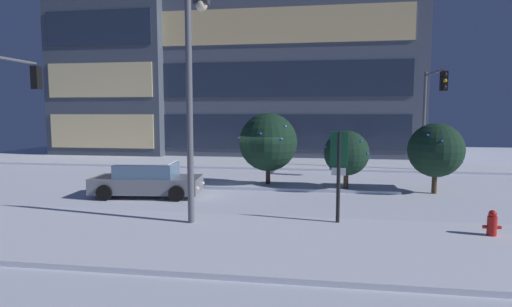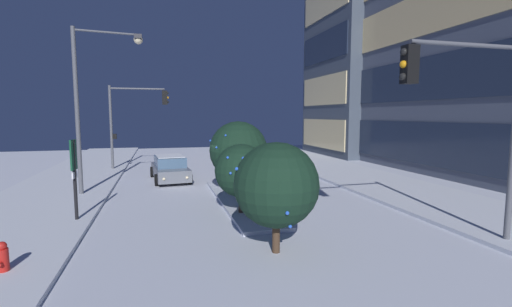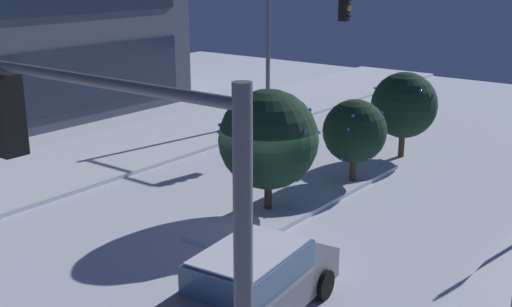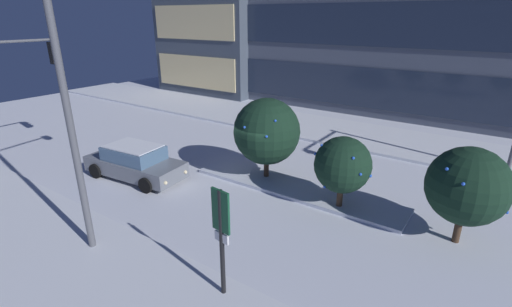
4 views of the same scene
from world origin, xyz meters
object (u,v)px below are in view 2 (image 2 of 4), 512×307
(fire_hydrant, at_px, (3,260))
(parking_info_sign, at_px, (74,170))
(car_near, at_px, (170,168))
(decorated_tree_left_of_median, at_px, (238,150))
(decorated_tree_right_of_median, at_px, (241,171))
(decorated_tree_median, at_px, (276,185))
(street_lamp_arched, at_px, (96,88))
(traffic_light_corner_far_right, at_px, (472,105))
(traffic_light_corner_near_left, at_px, (134,113))

(fire_hydrant, xyz_separation_m, parking_info_sign, (-4.27, 0.76, 1.52))
(car_near, relative_size, fire_hydrant, 5.50)
(fire_hydrant, distance_m, parking_info_sign, 4.60)
(decorated_tree_left_of_median, bearing_deg, decorated_tree_right_of_median, -10.57)
(decorated_tree_median, xyz_separation_m, decorated_tree_left_of_median, (-7.58, 0.55, 0.24))
(street_lamp_arched, height_order, fire_hydrant, street_lamp_arched)
(traffic_light_corner_far_right, xyz_separation_m, decorated_tree_right_of_median, (-5.02, -5.55, -2.42))
(traffic_light_corner_near_left, bearing_deg, street_lamp_arched, -98.08)
(fire_hydrant, bearing_deg, car_near, 160.66)
(fire_hydrant, bearing_deg, decorated_tree_right_of_median, 118.42)
(traffic_light_corner_far_right, height_order, decorated_tree_right_of_median, traffic_light_corner_far_right)
(parking_info_sign, distance_m, decorated_tree_left_of_median, 7.33)
(traffic_light_corner_near_left, bearing_deg, decorated_tree_right_of_median, -70.75)
(traffic_light_corner_near_left, bearing_deg, parking_info_sign, -95.60)
(parking_info_sign, xyz_separation_m, decorated_tree_median, (4.51, 6.10, 0.01))
(decorated_tree_right_of_median, bearing_deg, street_lamp_arched, -132.37)
(decorated_tree_median, bearing_deg, parking_info_sign, -126.50)
(decorated_tree_median, bearing_deg, traffic_light_corner_far_right, 78.16)
(traffic_light_corner_near_left, height_order, parking_info_sign, traffic_light_corner_near_left)
(car_near, distance_m, traffic_light_corner_far_right, 16.13)
(street_lamp_arched, relative_size, decorated_tree_median, 2.51)
(traffic_light_corner_far_right, bearing_deg, traffic_light_corner_near_left, -60.99)
(traffic_light_corner_near_left, relative_size, fire_hydrant, 6.80)
(traffic_light_corner_near_left, xyz_separation_m, parking_info_sign, (12.85, -1.26, -2.11))
(traffic_light_corner_near_left, distance_m, decorated_tree_left_of_median, 11.33)
(traffic_light_corner_near_left, height_order, street_lamp_arched, street_lamp_arched)
(fire_hydrant, distance_m, decorated_tree_median, 7.04)
(car_near, bearing_deg, street_lamp_arched, -52.43)
(parking_info_sign, bearing_deg, decorated_tree_median, -30.21)
(car_near, height_order, traffic_light_corner_near_left, traffic_light_corner_near_left)
(traffic_light_corner_far_right, xyz_separation_m, fire_hydrant, (-1.38, -12.28, -3.77))
(traffic_light_corner_near_left, relative_size, street_lamp_arched, 0.75)
(street_lamp_arched, bearing_deg, parking_info_sign, -99.18)
(traffic_light_corner_near_left, distance_m, decorated_tree_median, 18.15)
(fire_hydrant, height_order, parking_info_sign, parking_info_sign)
(car_near, xyz_separation_m, street_lamp_arched, (3.20, -3.41, 4.46))
(traffic_light_corner_far_right, relative_size, street_lamp_arched, 0.76)
(traffic_light_corner_far_right, xyz_separation_m, street_lamp_arched, (-10.37, -11.41, 0.98))
(car_near, distance_m, decorated_tree_median, 12.76)
(parking_info_sign, distance_m, decorated_tree_median, 7.59)
(decorated_tree_left_of_median, bearing_deg, street_lamp_arched, -104.19)
(decorated_tree_left_of_median, bearing_deg, fire_hydrant, -45.33)
(traffic_light_corner_near_left, relative_size, parking_info_sign, 1.96)
(traffic_light_corner_far_right, distance_m, decorated_tree_left_of_median, 10.18)
(traffic_light_corner_far_right, bearing_deg, parking_info_sign, -26.13)
(decorated_tree_left_of_median, bearing_deg, car_near, -147.14)
(street_lamp_arched, distance_m, decorated_tree_median, 11.47)
(traffic_light_corner_near_left, bearing_deg, decorated_tree_left_of_median, -61.14)
(parking_info_sign, relative_size, decorated_tree_left_of_median, 0.84)
(street_lamp_arched, distance_m, fire_hydrant, 10.20)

